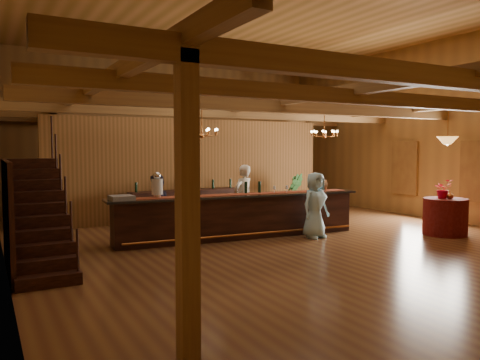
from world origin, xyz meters
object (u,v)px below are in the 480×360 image
chandelier_right (324,133)px  guest (315,205)px  staff_second (156,208)px  round_table (445,217)px  pendant_lamp (447,140)px  floor_plant (292,194)px  backbar_shelf (186,206)px  raffle_drum (321,184)px  chandelier_left (202,132)px  bartender (243,198)px  tasting_bar (239,216)px  beverage_dispenser (157,185)px

chandelier_right → guest: (-1.96, -2.10, -1.84)m
staff_second → round_table: bearing=118.7°
pendant_lamp → floor_plant: size_ratio=0.65×
guest → floor_plant: guest is taller
backbar_shelf → round_table: bearing=-48.6°
raffle_drum → staff_second: bearing=168.2°
backbar_shelf → chandelier_left: (-0.55, -2.42, 2.13)m
bartender → floor_plant: 3.33m
bartender → floor_plant: (2.83, 1.75, -0.19)m
tasting_bar → guest: (1.63, -0.92, 0.27)m
beverage_dispenser → guest: size_ratio=0.37×
backbar_shelf → tasting_bar: bearing=-88.6°
round_table → chandelier_left: (-5.53, 2.74, 2.14)m
backbar_shelf → round_table: (4.98, -5.16, -0.01)m
round_table → chandelier_left: bearing=153.6°
raffle_drum → round_table: 3.22m
bartender → chandelier_right: bearing=167.7°
raffle_drum → chandelier_right: (1.25, 1.44, 1.40)m
guest → bartender: bearing=113.5°
round_table → staff_second: size_ratio=0.68×
raffle_drum → floor_plant: 3.02m
staff_second → floor_plant: size_ratio=1.15×
chandelier_right → bartender: chandelier_right is taller
chandelier_right → guest: chandelier_right is taller
backbar_shelf → round_table: 7.17m
chandelier_left → raffle_drum: bearing=-14.3°
tasting_bar → raffle_drum: (2.34, -0.25, 0.70)m
floor_plant → beverage_dispenser: bearing=-156.9°
bartender → tasting_bar: bearing=35.0°
chandelier_right → floor_plant: (-0.21, 1.34, -1.96)m
backbar_shelf → pendant_lamp: pendant_lamp is taller
staff_second → guest: size_ratio=0.98×
tasting_bar → beverage_dispenser: bearing=178.5°
raffle_drum → floor_plant: (1.03, 2.78, -0.56)m
beverage_dispenser → round_table: bearing=-19.7°
pendant_lamp → staff_second: 7.44m
raffle_drum → floor_plant: floor_plant is taller
tasting_bar → guest: guest is taller
round_table → backbar_shelf: bearing=134.0°
round_table → pendant_lamp: bearing=0.0°
bartender → guest: (1.08, -1.69, -0.07)m
raffle_drum → bartender: bartender is taller
round_table → beverage_dispenser: bearing=160.3°
raffle_drum → guest: guest is taller
tasting_bar → backbar_shelf: bearing=99.0°
chandelier_left → backbar_shelf: bearing=77.2°
tasting_bar → floor_plant: floor_plant is taller
tasting_bar → pendant_lamp: size_ratio=7.20×
backbar_shelf → chandelier_right: bearing=-27.6°
round_table → floor_plant: (-1.40, 4.73, 0.23)m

